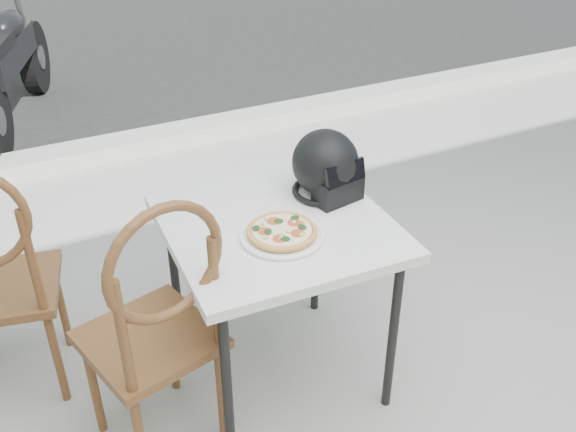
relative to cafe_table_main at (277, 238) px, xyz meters
name	(u,v)px	position (x,y,z in m)	size (l,w,h in m)	color
street_asphalt	(58,21)	(0.21, 6.46, -0.70)	(30.00, 8.00, 0.00)	black
curb	(155,140)	(0.21, 2.46, -0.64)	(30.00, 0.25, 0.12)	#A9A59E
cafe_table_main	(277,238)	(0.00, 0.00, 0.00)	(0.85, 0.85, 0.77)	white
plate	(282,236)	(-0.03, -0.10, 0.08)	(0.31, 0.31, 0.02)	white
pizza	(282,231)	(-0.03, -0.10, 0.10)	(0.28, 0.28, 0.03)	gold
helmet	(327,167)	(0.27, 0.10, 0.19)	(0.30, 0.31, 0.27)	black
cafe_chair_main	(158,320)	(-0.52, -0.16, -0.08)	(0.52, 0.52, 1.11)	brown
motorcycle	(11,68)	(-0.60, 3.40, -0.26)	(0.82, 1.96, 1.01)	black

